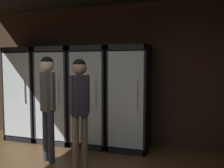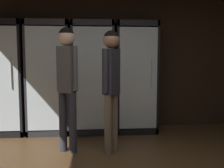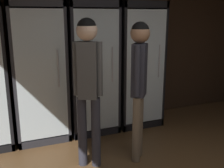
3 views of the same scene
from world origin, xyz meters
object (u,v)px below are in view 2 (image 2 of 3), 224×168
Objects in this scene: cooler_far_left at (6,79)px; cooler_center at (93,79)px; shopper_near at (67,75)px; shopper_far at (111,76)px; cooler_left at (50,79)px; cooler_right at (135,78)px.

cooler_center is at bearing 0.06° from cooler_far_left.
shopper_far is at bearing -6.66° from shopper_near.
cooler_left is at bearing 111.78° from shopper_near.
shopper_far is at bearing -47.35° from cooler_left.
cooler_right is at bearing 0.02° from cooler_center.
cooler_center is (0.77, 0.00, 0.00)m from cooler_left.
cooler_far_left is 1.00× the size of cooler_left.
cooler_right is 1.54m from shopper_near.
shopper_near is at bearing 173.34° from shopper_far.
cooler_far_left and cooler_center have the same top height.
cooler_far_left is at bearing -179.95° from cooler_right.
cooler_center is 1.13× the size of shopper_near.
cooler_far_left is 1.00× the size of cooler_center.
shopper_far is at bearing -77.22° from cooler_center.
cooler_center and cooler_right have the same top height.
cooler_left is 1.16× the size of shopper_far.
shopper_near reaches higher than shopper_far.
cooler_left reaches higher than shopper_near.
cooler_right is at bearing 42.72° from shopper_near.
cooler_left is at bearing -179.97° from cooler_right.
cooler_right is 1.13× the size of shopper_near.
cooler_center is at bearing -179.98° from cooler_right.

